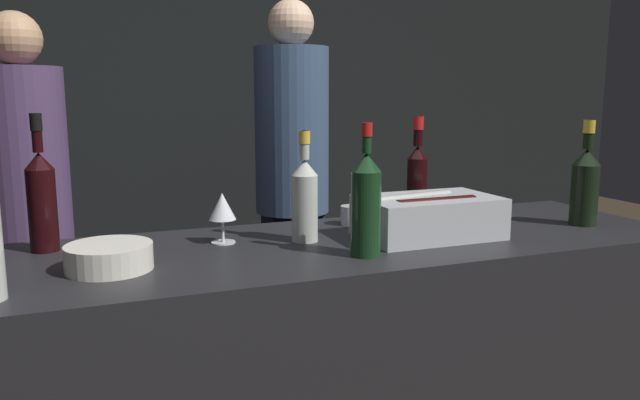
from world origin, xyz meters
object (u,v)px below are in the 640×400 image
object	(u,v)px
person_in_hoodie	(27,203)
person_blond_tee	(292,174)
bowl_white	(109,256)
red_wine_bottle_black_foil	(42,197)
champagne_bottle	(585,183)
candle_votive	(351,215)
ice_bin_with_bottles	(427,215)
rose_wine_bottle	(305,197)
wine_glass	(222,208)
red_wine_bottle_burgundy	(366,202)
red_wine_bottle_tall	(417,176)

from	to	relation	value
person_in_hoodie	person_blond_tee	distance (m)	1.14
bowl_white	red_wine_bottle_black_foil	bearing A→B (deg)	120.69
champagne_bottle	person_blond_tee	distance (m)	1.35
candle_votive	red_wine_bottle_black_foil	xyz separation A→B (m)	(-0.92, -0.00, 0.12)
champagne_bottle	person_blond_tee	size ratio (longest dim) A/B	0.19
person_in_hoodie	person_blond_tee	xyz separation A→B (m)	(1.14, 0.02, 0.06)
bowl_white	champagne_bottle	distance (m)	1.47
person_blond_tee	candle_votive	bearing A→B (deg)	-90.80
ice_bin_with_bottles	champagne_bottle	size ratio (longest dim) A/B	1.18
candle_votive	person_blond_tee	distance (m)	0.95
rose_wine_bottle	champagne_bottle	bearing A→B (deg)	-7.29
wine_glass	red_wine_bottle_burgundy	xyz separation A→B (m)	(0.32, -0.28, 0.04)
champagne_bottle	rose_wine_bottle	xyz separation A→B (m)	(-0.92, 0.12, -0.01)
bowl_white	ice_bin_with_bottles	bearing A→B (deg)	1.34
ice_bin_with_bottles	person_blond_tee	world-z (taller)	person_blond_tee
wine_glass	red_wine_bottle_black_foil	xyz separation A→B (m)	(-0.47, 0.09, 0.05)
red_wine_bottle_burgundy	person_blond_tee	xyz separation A→B (m)	(0.25, 1.31, -0.10)
red_wine_bottle_black_foil	person_in_hoodie	world-z (taller)	person_in_hoodie
bowl_white	red_wine_bottle_tall	xyz separation A→B (m)	(1.02, 0.29, 0.11)
person_in_hoodie	wine_glass	bearing A→B (deg)	144.32
ice_bin_with_bottles	wine_glass	size ratio (longest dim) A/B	2.77
red_wine_bottle_tall	red_wine_bottle_black_foil	xyz separation A→B (m)	(-1.17, -0.03, 0.00)
ice_bin_with_bottles	person_blond_tee	xyz separation A→B (m)	(-0.02, 1.18, -0.02)
red_wine_bottle_black_foil	wine_glass	bearing A→B (deg)	-10.61
rose_wine_bottle	person_in_hoodie	world-z (taller)	person_in_hoodie
bowl_white	red_wine_bottle_black_foil	size ratio (longest dim) A/B	0.56
person_blond_tee	wine_glass	bearing A→B (deg)	-112.28
bowl_white	red_wine_bottle_tall	world-z (taller)	red_wine_bottle_tall
red_wine_bottle_black_foil	person_in_hoodie	size ratio (longest dim) A/B	0.22
red_wine_bottle_burgundy	red_wine_bottle_black_foil	bearing A→B (deg)	155.20
candle_votive	red_wine_bottle_burgundy	distance (m)	0.41
red_wine_bottle_tall	champagne_bottle	world-z (taller)	red_wine_bottle_tall
ice_bin_with_bottles	candle_votive	bearing A→B (deg)	120.14
red_wine_bottle_burgundy	rose_wine_bottle	bearing A→B (deg)	113.44
candle_votive	champagne_bottle	size ratio (longest dim) A/B	0.21
wine_glass	person_in_hoodie	size ratio (longest dim) A/B	0.08
bowl_white	person_blond_tee	size ratio (longest dim) A/B	0.12
candle_votive	person_blond_tee	bearing A→B (deg)	82.78
wine_glass	candle_votive	distance (m)	0.46
red_wine_bottle_burgundy	candle_votive	bearing A→B (deg)	71.00
red_wine_bottle_black_foil	person_blond_tee	size ratio (longest dim) A/B	0.21
bowl_white	wine_glass	world-z (taller)	wine_glass
bowl_white	red_wine_bottle_black_foil	xyz separation A→B (m)	(-0.15, 0.26, 0.11)
bowl_white	red_wine_bottle_black_foil	world-z (taller)	red_wine_bottle_black_foil
bowl_white	person_in_hoodie	size ratio (longest dim) A/B	0.12
red_wine_bottle_tall	rose_wine_bottle	world-z (taller)	red_wine_bottle_tall
red_wine_bottle_burgundy	person_blond_tee	world-z (taller)	person_blond_tee
ice_bin_with_bottles	champagne_bottle	bearing A→B (deg)	-3.50
rose_wine_bottle	person_blond_tee	distance (m)	1.15
red_wine_bottle_tall	red_wine_bottle_burgundy	bearing A→B (deg)	-134.08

